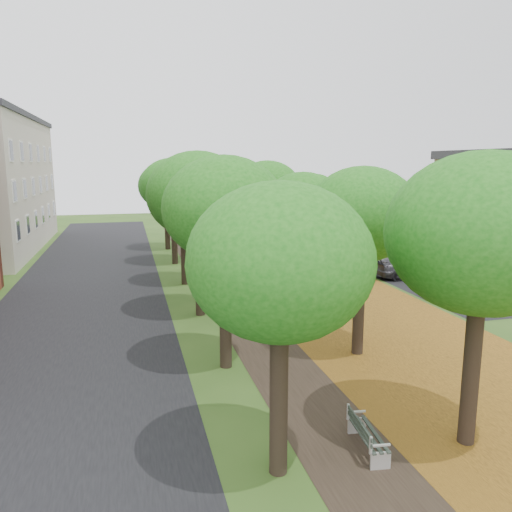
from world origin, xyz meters
TOP-DOWN VIEW (x-y plane):
  - ground at (0.00, 0.00)m, footprint 120.00×120.00m
  - street_asphalt at (-7.50, 15.00)m, footprint 8.00×70.00m
  - footpath at (0.00, 15.00)m, footprint 3.20×70.00m
  - leaf_verge at (5.00, 15.00)m, footprint 7.50×70.00m
  - parking_lot at (13.50, 16.00)m, footprint 9.00×16.00m
  - tree_row_west at (-2.20, 15.00)m, footprint 4.05×34.05m
  - tree_row_east at (2.60, 15.00)m, footprint 4.05×34.05m
  - bench at (0.06, 0.28)m, footprint 0.67×1.72m
  - car_silver at (11.28, 11.12)m, footprint 4.50×2.75m
  - car_red at (11.95, 11.32)m, footprint 4.25×2.68m
  - car_grey at (11.00, 16.35)m, footprint 4.53×1.88m
  - car_white at (12.24, 17.39)m, footprint 5.34×2.58m

SIDE VIEW (x-z plane):
  - ground at x=0.00m, z-range 0.00..0.00m
  - street_asphalt at x=-7.50m, z-range 0.00..0.01m
  - parking_lot at x=13.50m, z-range 0.00..0.01m
  - footpath at x=0.00m, z-range 0.00..0.01m
  - leaf_verge at x=5.00m, z-range 0.00..0.01m
  - bench at x=0.06m, z-range 0.02..0.81m
  - car_grey at x=11.00m, z-range 0.00..1.31m
  - car_red at x=11.95m, z-range 0.00..1.32m
  - car_silver at x=11.28m, z-range 0.00..1.43m
  - car_white at x=12.24m, z-range 0.00..1.47m
  - tree_row_west at x=-2.20m, z-range 1.61..8.34m
  - tree_row_east at x=2.60m, z-range 1.61..8.34m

